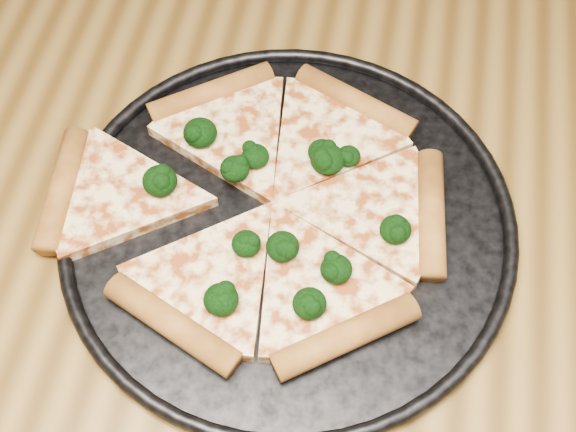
# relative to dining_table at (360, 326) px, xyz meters

# --- Properties ---
(dining_table) EXTENTS (1.20, 0.90, 0.75)m
(dining_table) POSITION_rel_dining_table_xyz_m (0.00, 0.00, 0.00)
(dining_table) COLOR brown
(dining_table) RESTS_ON ground
(pizza_pan) EXTENTS (0.39, 0.39, 0.02)m
(pizza_pan) POSITION_rel_dining_table_xyz_m (-0.07, 0.04, 0.10)
(pizza_pan) COLOR black
(pizza_pan) RESTS_ON dining_table
(pizza) EXTENTS (0.35, 0.31, 0.02)m
(pizza) POSITION_rel_dining_table_xyz_m (-0.10, 0.05, 0.11)
(pizza) COLOR #FFDF9C
(pizza) RESTS_ON pizza_pan
(broccoli_florets) EXTENTS (0.23, 0.18, 0.02)m
(broccoli_florets) POSITION_rel_dining_table_xyz_m (-0.09, 0.04, 0.12)
(broccoli_florets) COLOR black
(broccoli_florets) RESTS_ON pizza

